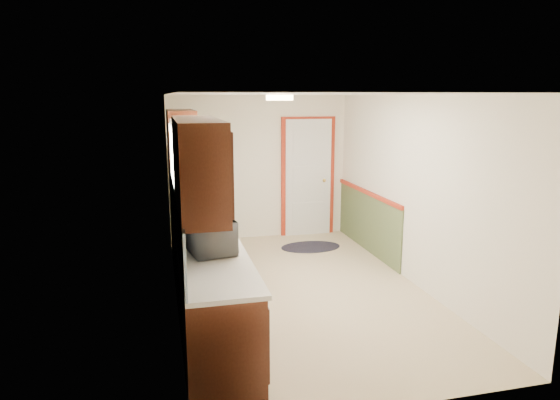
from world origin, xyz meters
TOP-DOWN VIEW (x-y plane):
  - room_shell at (0.00, 0.00)m, footprint 3.20×5.20m
  - kitchen_run at (-1.24, -0.29)m, footprint 0.63×4.00m
  - back_wall_trim at (0.99, 2.21)m, footprint 1.12×2.30m
  - ceiling_fixture at (-0.30, -0.20)m, footprint 0.30×0.30m
  - microwave at (-1.20, -1.10)m, footprint 0.43×0.64m
  - refrigerator at (-1.02, 1.92)m, footprint 0.72×0.72m
  - rug at (0.67, 1.69)m, footprint 0.96×0.62m
  - cooktop at (-1.19, 1.40)m, footprint 0.48×0.57m

SIDE VIEW (x-z plane):
  - rug at x=0.67m, z-range 0.00..0.01m
  - kitchen_run at x=-1.24m, z-range -0.29..1.91m
  - refrigerator at x=-1.02m, z-range 0.00..1.69m
  - back_wall_trim at x=0.99m, z-range -0.15..1.93m
  - cooktop at x=-1.19m, z-range 0.94..0.96m
  - microwave at x=-1.20m, z-range 0.94..1.34m
  - room_shell at x=0.00m, z-range -0.06..2.46m
  - ceiling_fixture at x=-0.30m, z-range 2.33..2.39m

